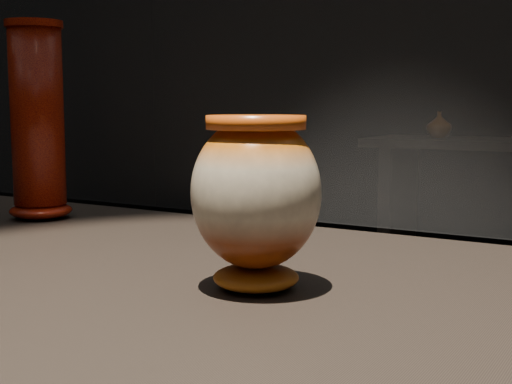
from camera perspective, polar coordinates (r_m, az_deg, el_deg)
main_vase at (r=0.81m, az=-0.00°, el=-0.25°), size 0.16×0.16×0.20m
tall_vase at (r=1.36m, az=-17.07°, el=5.21°), size 0.12×0.12×0.36m
back_vase_left at (r=4.39m, az=14.44°, el=5.23°), size 0.19×0.19×0.15m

